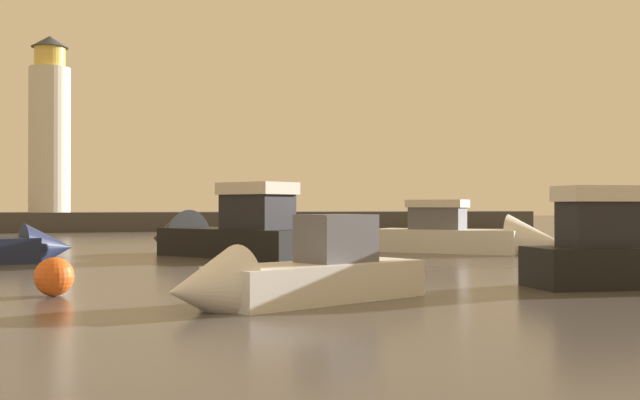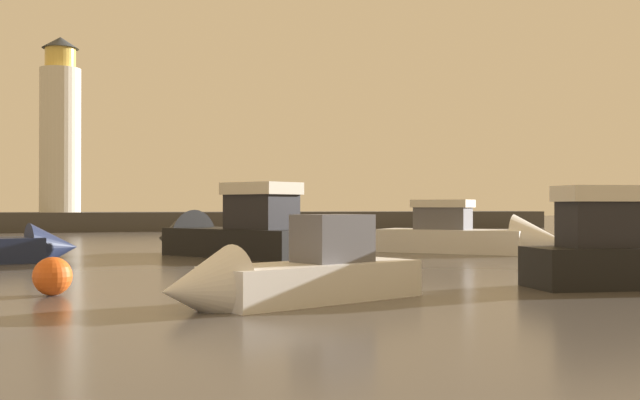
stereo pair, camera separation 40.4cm
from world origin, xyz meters
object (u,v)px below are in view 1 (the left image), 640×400
object	(u,v)px
lighthouse	(50,129)
mooring_buoy	(54,277)
motorboat_6	(476,237)
motorboat_4	(217,234)
motorboat_3	(286,278)

from	to	relation	value
lighthouse	mooring_buoy	bearing A→B (deg)	-89.77
motorboat_6	motorboat_4	bearing A→B (deg)	169.80
lighthouse	motorboat_4	xyz separation A→B (m)	(6.84, -35.66, -7.64)
lighthouse	motorboat_6	bearing A→B (deg)	-64.22
motorboat_3	motorboat_4	distance (m)	16.68
lighthouse	motorboat_4	bearing A→B (deg)	-79.15
motorboat_4	lighthouse	bearing A→B (deg)	100.85
motorboat_3	mooring_buoy	bearing A→B (deg)	145.83
mooring_buoy	motorboat_4	bearing A→B (deg)	63.55
motorboat_3	motorboat_6	distance (m)	19.68
lighthouse	motorboat_6	xyz separation A→B (m)	(18.21, -37.71, -7.83)
motorboat_4	mooring_buoy	bearing A→B (deg)	-116.45
motorboat_6	lighthouse	bearing A→B (deg)	115.78
motorboat_6	mooring_buoy	bearing A→B (deg)	-147.89
motorboat_3	lighthouse	bearing A→B (deg)	95.40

